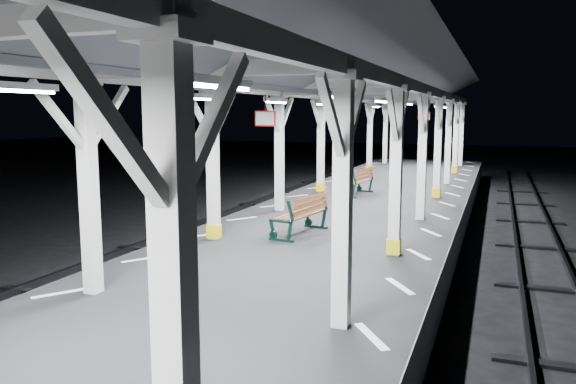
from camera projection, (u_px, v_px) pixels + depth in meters
The scene contains 9 objects.
ground at pixel (262, 325), 10.10m from camera, with size 120.00×120.00×0.00m, color black.
platform at pixel (261, 299), 10.03m from camera, with size 6.00×50.00×1.00m, color black.
hazard_stripes_left at pixel (145, 259), 10.81m from camera, with size 1.00×48.00×0.01m, color silver.
hazard_stripes_right at pixel (400, 286), 9.11m from camera, with size 1.00×48.00×0.01m, color silver.
track_left at pixel (44, 291), 11.82m from camera, with size 2.20×60.00×0.16m.
track_right at pixel (570, 364), 8.35m from camera, with size 2.20×60.00×0.16m.
canopy at pixel (260, 67), 9.44m from camera, with size 5.40×49.00×4.65m.
bench_mid at pixel (303, 214), 12.88m from camera, with size 0.91×1.80×0.93m.
bench_far at pixel (359, 181), 19.10m from camera, with size 0.85×1.78×0.93m.
Camera 1 is at (3.83, -8.88, 3.80)m, focal length 35.00 mm.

